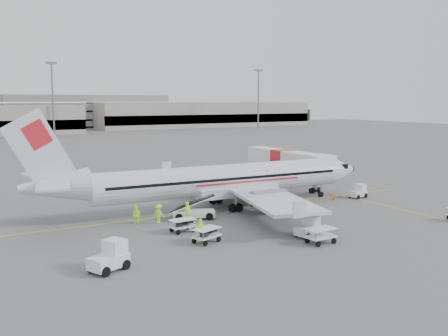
{
  "coord_description": "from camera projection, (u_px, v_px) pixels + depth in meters",
  "views": [
    {
      "loc": [
        -24.57,
        -41.79,
        10.57
      ],
      "look_at": [
        0.0,
        2.0,
        3.8
      ],
      "focal_mm": 40.0,
      "sensor_mm": 36.0,
      "label": 1
    }
  ],
  "objects": [
    {
      "name": "ground",
      "position": [
        234.0,
        208.0,
        49.44
      ],
      "size": [
        360.0,
        360.0,
        0.0
      ],
      "primitive_type": "plane",
      "color": "#56595B"
    },
    {
      "name": "stripe_lead",
      "position": [
        234.0,
        208.0,
        49.44
      ],
      "size": [
        44.0,
        0.2,
        0.01
      ],
      "primitive_type": "cube",
      "color": "yellow",
      "rests_on": "ground"
    },
    {
      "name": "stripe_cross",
      "position": [
        397.0,
        208.0,
        49.32
      ],
      "size": [
        0.2,
        20.0,
        0.01
      ],
      "primitive_type": "cube",
      "color": "yellow",
      "rests_on": "ground"
    },
    {
      "name": "terminal_east",
      "position": [
        203.0,
        114.0,
        208.04
      ],
      "size": [
        90.0,
        26.0,
        10.0
      ],
      "primitive_type": null,
      "color": "gray",
      "rests_on": "ground"
    },
    {
      "name": "parking_garage",
      "position": [
        85.0,
        110.0,
        198.92
      ],
      "size": [
        62.0,
        24.0,
        14.0
      ],
      "primitive_type": null,
      "color": "slate",
      "rests_on": "ground"
    },
    {
      "name": "treeline",
      "position": [
        14.0,
        120.0,
        200.3
      ],
      "size": [
        300.0,
        3.0,
        6.0
      ],
      "primitive_type": null,
      "color": "black",
      "rests_on": "ground"
    },
    {
      "name": "mast_center",
      "position": [
        53.0,
        99.0,
        152.39
      ],
      "size": [
        3.2,
        1.2,
        22.0
      ],
      "primitive_type": null,
      "color": "slate",
      "rests_on": "ground"
    },
    {
      "name": "mast_east",
      "position": [
        258.0,
        100.0,
        188.76
      ],
      "size": [
        3.2,
        1.2,
        22.0
      ],
      "primitive_type": null,
      "color": "slate",
      "rests_on": "ground"
    },
    {
      "name": "aircraft",
      "position": [
        225.0,
        159.0,
        49.02
      ],
      "size": [
        36.13,
        28.69,
        9.75
      ],
      "primitive_type": null,
      "rotation": [
        0.0,
        0.0,
        -0.03
      ],
      "color": "silver",
      "rests_on": "ground"
    },
    {
      "name": "jet_bridge",
      "position": [
        283.0,
        168.0,
        62.67
      ],
      "size": [
        3.29,
        17.13,
        4.49
      ],
      "primitive_type": null,
      "rotation": [
        0.0,
        0.0,
        0.0
      ],
      "color": "white",
      "rests_on": "ground"
    },
    {
      "name": "belt_loader",
      "position": [
        194.0,
        204.0,
        44.92
      ],
      "size": [
        5.34,
        3.65,
        2.71
      ],
      "primitive_type": null,
      "rotation": [
        0.0,
        0.0,
        -0.39
      ],
      "color": "white",
      "rests_on": "ground"
    },
    {
      "name": "tug_fore",
      "position": [
        358.0,
        191.0,
        54.71
      ],
      "size": [
        2.09,
        1.4,
        1.5
      ],
      "primitive_type": null,
      "rotation": [
        0.0,
        0.0,
        0.16
      ],
      "color": "white",
      "rests_on": "ground"
    },
    {
      "name": "tug_mid",
      "position": [
        308.0,
        227.0,
        39.0
      ],
      "size": [
        2.3,
        1.65,
        1.6
      ],
      "primitive_type": null,
      "rotation": [
        0.0,
        0.0,
        0.24
      ],
      "color": "white",
      "rests_on": "ground"
    },
    {
      "name": "tug_aft",
      "position": [
        108.0,
        256.0,
        31.12
      ],
      "size": [
        2.81,
        2.32,
        1.89
      ],
      "primitive_type": null,
      "rotation": [
        0.0,
        0.0,
        0.44
      ],
      "color": "white",
      "rests_on": "ground"
    },
    {
      "name": "cart_loaded_a",
      "position": [
        206.0,
        235.0,
        37.39
      ],
      "size": [
        2.49,
        1.99,
        1.13
      ],
      "primitive_type": null,
      "rotation": [
        0.0,
        0.0,
        0.37
      ],
      "color": "white",
      "rests_on": "ground"
    },
    {
      "name": "cart_loaded_b",
      "position": [
        183.0,
        226.0,
        40.39
      ],
      "size": [
        2.16,
        1.39,
        1.08
      ],
      "primitive_type": null,
      "rotation": [
        0.0,
        0.0,
        0.08
      ],
      "color": "white",
      "rests_on": "ground"
    },
    {
      "name": "cart_empty_a",
      "position": [
        321.0,
        236.0,
        37.15
      ],
      "size": [
        2.35,
        1.48,
        1.18
      ],
      "primitive_type": null,
      "rotation": [
        0.0,
        0.0,
        0.06
      ],
      "color": "white",
      "rests_on": "ground"
    },
    {
      "name": "cone_nose",
      "position": [
        334.0,
        197.0,
        53.6
      ],
      "size": [
        0.39,
        0.39,
        0.64
      ],
      "primitive_type": "cone",
      "color": "#E95504",
      "rests_on": "ground"
    },
    {
      "name": "cone_port",
      "position": [
        158.0,
        179.0,
        66.25
      ],
      "size": [
        0.38,
        0.38,
        0.62
      ],
      "primitive_type": "cone",
      "color": "#E95504",
      "rests_on": "ground"
    },
    {
      "name": "cone_stbd",
      "position": [
        311.0,
        234.0,
        38.89
      ],
      "size": [
        0.33,
        0.33,
        0.53
      ],
      "primitive_type": "cone",
      "color": "#E95504",
      "rests_on": "ground"
    },
    {
      "name": "crew_a",
      "position": [
        188.0,
        212.0,
        43.64
      ],
      "size": [
        0.75,
        0.6,
        1.81
      ],
      "primitive_type": "imported",
      "rotation": [
        0.0,
        0.0,
        0.28
      ],
      "color": "#AFF021",
      "rests_on": "ground"
    },
    {
      "name": "crew_b",
      "position": [
        137.0,
        215.0,
        42.9
      ],
      "size": [
        0.95,
        0.99,
        1.61
      ],
      "primitive_type": "imported",
      "rotation": [
        0.0,
        0.0,
        -0.95
      ],
      "color": "#AFF021",
      "rests_on": "ground"
    },
    {
      "name": "crew_c",
      "position": [
        159.0,
        214.0,
        43.32
      ],
      "size": [
        1.08,
        1.25,
        1.67
      ],
      "primitive_type": "imported",
      "rotation": [
        0.0,
        0.0,
        2.09
      ],
      "color": "#AFF021",
      "rests_on": "ground"
    },
    {
      "name": "crew_d",
      "position": [
        201.0,
        230.0,
        37.78
      ],
      "size": [
        1.11,
        0.87,
        1.76
      ],
      "primitive_type": "imported",
      "rotation": [
        0.0,
        0.0,
        3.64
      ],
      "color": "#AFF021",
      "rests_on": "ground"
    }
  ]
}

